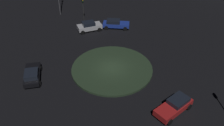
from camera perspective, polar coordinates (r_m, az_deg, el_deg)
name	(u,v)px	position (r m, az deg, el deg)	size (l,w,h in m)	color
ground_plane	(112,69)	(31.10, 0.00, -1.50)	(117.32, 117.32, 0.00)	black
roundabout_island	(112,68)	(31.02, 0.00, -1.31)	(10.58, 10.58, 0.26)	#263823
car_black	(32,75)	(30.65, -18.67, -2.65)	(4.57, 2.52, 1.43)	black
car_blue	(115,24)	(40.66, 0.84, 9.43)	(2.54, 4.65, 1.47)	#1E38A5
car_silver	(89,26)	(39.96, -5.49, 8.82)	(2.93, 4.30, 1.57)	silver
car_red	(174,106)	(25.94, 14.81, -9.93)	(4.00, 4.61, 1.48)	red
traffic_light_east	(83,5)	(42.16, -7.00, 13.72)	(0.39, 0.35, 4.45)	#2D2D2D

